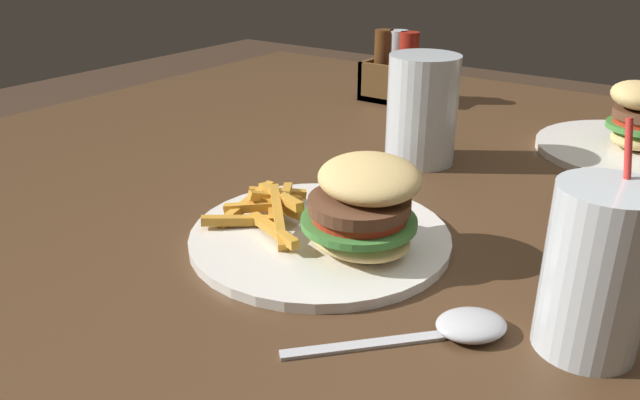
{
  "coord_description": "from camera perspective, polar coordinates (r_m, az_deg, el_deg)",
  "views": [
    {
      "loc": [
        0.21,
        -0.67,
        1.01
      ],
      "look_at": [
        -0.12,
        -0.22,
        0.77
      ],
      "focal_mm": 35.0,
      "sensor_mm": 36.0,
      "label": 1
    }
  ],
  "objects": [
    {
      "name": "dining_table",
      "position": [
        0.81,
        16.21,
        -6.54
      ],
      "size": [
        1.61,
        1.14,
        0.72
      ],
      "color": "#4C331E",
      "rests_on": "ground_plane"
    },
    {
      "name": "meal_plate_near",
      "position": [
        0.6,
        1.69,
        -1.89
      ],
      "size": [
        0.26,
        0.26,
        0.1
      ],
      "color": "white",
      "rests_on": "dining_table"
    },
    {
      "name": "beer_glass",
      "position": [
        0.84,
        9.29,
        7.79
      ],
      "size": [
        0.09,
        0.09,
        0.14
      ],
      "color": "silver",
      "rests_on": "dining_table"
    },
    {
      "name": "juice_glass",
      "position": [
        0.49,
        23.92,
        -6.23
      ],
      "size": [
        0.07,
        0.07,
        0.17
      ],
      "color": "silver",
      "rests_on": "dining_table"
    },
    {
      "name": "spoon",
      "position": [
        0.5,
        12.84,
        -11.23
      ],
      "size": [
        0.14,
        0.15,
        0.02
      ],
      "rotation": [
        0.0,
        0.0,
        0.82
      ],
      "color": "silver",
      "rests_on": "dining_table"
    },
    {
      "name": "meal_plate_far",
      "position": [
        0.97,
        27.12,
        5.3
      ],
      "size": [
        0.27,
        0.27,
        0.1
      ],
      "color": "white",
      "rests_on": "dining_table"
    },
    {
      "name": "condiment_caddy",
      "position": [
        1.15,
        6.92,
        11.45
      ],
      "size": [
        0.11,
        0.08,
        0.12
      ],
      "color": "brown",
      "rests_on": "dining_table"
    }
  ]
}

